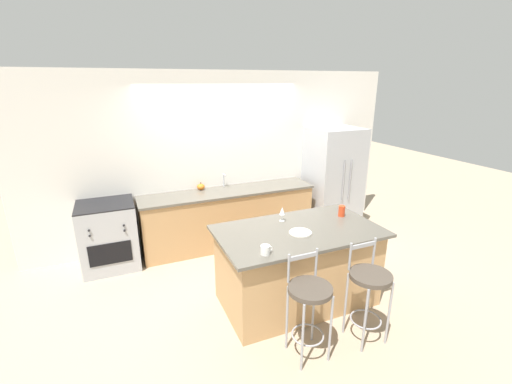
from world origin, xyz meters
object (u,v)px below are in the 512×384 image
(bar_stool_far, at_px, (369,286))
(pumpkin_decoration, at_px, (201,187))
(refrigerator, at_px, (332,179))
(coffee_mug, at_px, (266,250))
(bar_stool_near, at_px, (309,300))
(oven_range, at_px, (109,235))
(tumbler_cup, at_px, (342,211))
(dinner_plate, at_px, (300,232))
(wine_glass, at_px, (282,211))

(bar_stool_far, height_order, pumpkin_decoration, bar_stool_far)
(refrigerator, height_order, pumpkin_decoration, refrigerator)
(refrigerator, bearing_deg, coffee_mug, -137.12)
(coffee_mug, bearing_deg, bar_stool_near, -58.56)
(pumpkin_decoration, bearing_deg, bar_stool_far, -71.15)
(oven_range, height_order, tumbler_cup, tumbler_cup)
(bar_stool_near, relative_size, pumpkin_decoration, 8.58)
(refrigerator, xyz_separation_m, oven_range, (-3.68, 0.05, -0.42))
(coffee_mug, xyz_separation_m, tumbler_cup, (1.28, 0.53, 0.02))
(refrigerator, height_order, oven_range, refrigerator)
(tumbler_cup, bearing_deg, oven_range, 149.68)
(refrigerator, distance_m, pumpkin_decoration, 2.29)
(dinner_plate, distance_m, tumbler_cup, 0.76)
(coffee_mug, distance_m, tumbler_cup, 1.39)
(oven_range, bearing_deg, bar_stool_far, -47.50)
(wine_glass, bearing_deg, oven_range, 143.80)
(oven_range, distance_m, bar_stool_near, 3.06)
(dinner_plate, bearing_deg, oven_range, 137.53)
(dinner_plate, bearing_deg, tumbler_cup, 18.24)
(coffee_mug, bearing_deg, bar_stool_far, -26.39)
(wine_glass, height_order, coffee_mug, wine_glass)
(tumbler_cup, bearing_deg, coffee_mug, -157.59)
(oven_range, relative_size, bar_stool_near, 0.91)
(oven_range, height_order, wine_glass, wine_glass)
(bar_stool_far, height_order, coffee_mug, bar_stool_far)
(coffee_mug, bearing_deg, dinner_plate, 27.45)
(oven_range, xyz_separation_m, dinner_plate, (2.00, -1.83, 0.47))
(wine_glass, bearing_deg, bar_stool_far, -71.05)
(refrigerator, height_order, dinner_plate, refrigerator)
(tumbler_cup, bearing_deg, pumpkin_decoration, 125.90)
(wine_glass, distance_m, tumbler_cup, 0.77)
(dinner_plate, relative_size, coffee_mug, 2.05)
(oven_range, bearing_deg, pumpkin_decoration, 9.53)
(bar_stool_far, relative_size, dinner_plate, 4.12)
(bar_stool_far, height_order, tumbler_cup, tumbler_cup)
(oven_range, height_order, bar_stool_far, bar_stool_far)
(refrigerator, height_order, bar_stool_near, refrigerator)
(pumpkin_decoration, bearing_deg, tumbler_cup, -54.10)
(wine_glass, relative_size, pumpkin_decoration, 1.45)
(oven_range, xyz_separation_m, bar_stool_near, (1.70, -2.54, 0.14))
(bar_stool_near, relative_size, dinner_plate, 4.12)
(refrigerator, distance_m, tumbler_cup, 1.82)
(bar_stool_far, bearing_deg, pumpkin_decoration, 108.85)
(refrigerator, distance_m, wine_glass, 2.21)
(tumbler_cup, relative_size, pumpkin_decoration, 1.11)
(refrigerator, relative_size, oven_range, 1.88)
(dinner_plate, bearing_deg, bar_stool_far, -64.23)
(coffee_mug, xyz_separation_m, pumpkin_decoration, (-0.04, 2.36, -0.02))
(bar_stool_near, distance_m, tumbler_cup, 1.45)
(dinner_plate, height_order, coffee_mug, coffee_mug)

